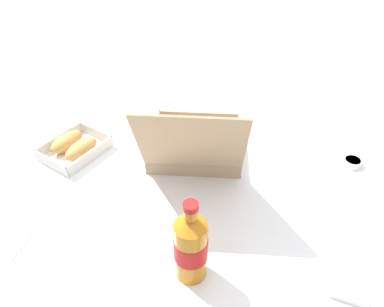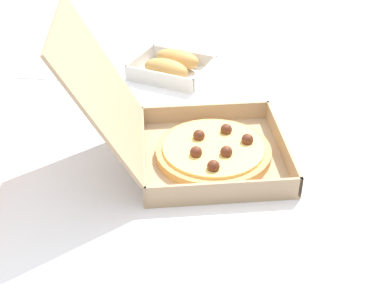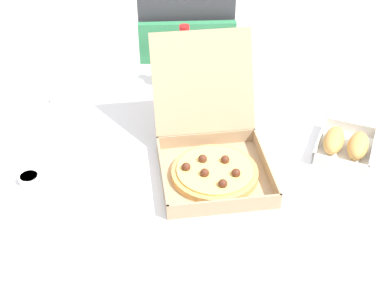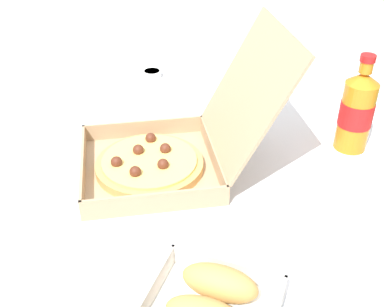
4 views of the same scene
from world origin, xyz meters
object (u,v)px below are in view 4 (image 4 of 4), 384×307
object	(u,v)px
cola_bottle	(357,111)
napkin_pile	(296,77)
pizza_box_open	(167,151)
bread_side_box	(213,302)
dipping_sauce_cup	(152,73)

from	to	relation	value
cola_bottle	napkin_pile	bearing A→B (deg)	-173.05
pizza_box_open	cola_bottle	xyz separation A→B (m)	(-0.07, 0.42, 0.05)
bread_side_box	cola_bottle	world-z (taller)	cola_bottle
dipping_sauce_cup	cola_bottle	bearing A→B (deg)	49.16
bread_side_box	cola_bottle	bearing A→B (deg)	142.28
bread_side_box	dipping_sauce_cup	xyz separation A→B (m)	(-0.85, -0.12, -0.01)
napkin_pile	dipping_sauce_cup	size ratio (longest dim) A/B	1.96
napkin_pile	cola_bottle	bearing A→B (deg)	6.95
cola_bottle	napkin_pile	xyz separation A→B (m)	(-0.36, -0.04, -0.08)
pizza_box_open	bread_side_box	xyz separation A→B (m)	(0.37, 0.07, -0.02)
pizza_box_open	cola_bottle	world-z (taller)	pizza_box_open
cola_bottle	napkin_pile	world-z (taller)	cola_bottle
napkin_pile	dipping_sauce_cup	xyz separation A→B (m)	(-0.04, -0.42, 0.00)
napkin_pile	dipping_sauce_cup	bearing A→B (deg)	-95.43
cola_bottle	bread_side_box	bearing A→B (deg)	-37.72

